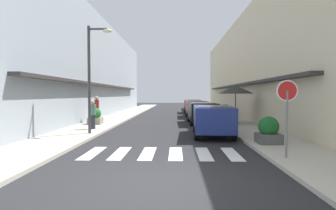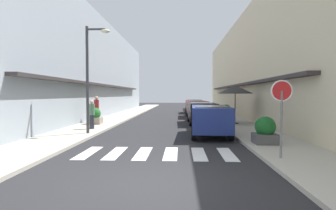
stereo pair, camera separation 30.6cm
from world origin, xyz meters
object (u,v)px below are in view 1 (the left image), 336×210
Objects in this scene: round_street_sign at (287,98)px; pedestrian_walking_near at (93,114)px; parked_car_far at (196,107)px; parked_car_near at (212,117)px; cafe_umbrella at (236,90)px; planter_midblock at (95,117)px; street_lamp at (93,68)px; planter_corner at (268,131)px; parked_car_distant at (192,105)px; planter_far at (225,111)px; pedestrian_walking_far at (97,108)px; parked_car_mid at (202,110)px.

round_street_sign is 10.53m from pedestrian_walking_near.
round_street_sign is at bearing -84.68° from parked_car_far.
cafe_umbrella is (2.12, 4.92, 1.42)m from parked_car_near.
planter_midblock is at bearing 68.21° from pedestrian_walking_near.
street_lamp is 4.96× the size of planter_corner.
parked_car_far is 0.86× the size of street_lamp.
round_street_sign reaches higher than planter_midblock.
parked_car_distant is at bearing 32.77° from pedestrian_walking_near.
pedestrian_walking_far is at bearing -153.84° from planter_far.
parked_car_mid is at bearing 90.00° from parked_car_near.
parked_car_near is 3.24m from planter_corner.
street_lamp reaches higher than parked_car_distant.
round_street_sign reaches higher than pedestrian_walking_far.
round_street_sign is 13.77m from pedestrian_walking_far.
parked_car_mid is at bearing -90.00° from parked_car_distant.
pedestrian_walking_far is (-0.23, 1.13, 0.47)m from planter_midblock.
planter_far is (2.37, -1.44, -0.27)m from parked_car_far.
pedestrian_walking_near reaches higher than parked_car_near.
cafe_umbrella is 9.27m from planter_midblock.
planter_corner is at bearing -38.33° from planter_midblock.
parked_car_distant is at bearing 90.00° from parked_car_near.
parked_car_distant reaches higher than planter_far.
planter_corner is 0.59× the size of pedestrian_walking_far.
planter_midblock is at bearing -118.00° from parked_car_distant.
parked_car_mid is 7.13m from planter_midblock.
pedestrian_walking_near is (-8.72, -8.40, 0.29)m from planter_far.
parked_car_far is 4.26× the size of planter_midblock.
parked_car_far is at bearing 90.00° from parked_car_mid.
parked_car_mid is at bearing -90.00° from parked_car_far.
round_street_sign is 2.22× the size of planter_midblock.
round_street_sign is at bearing -96.28° from planter_corner.
parked_car_far is at bearing 107.67° from cafe_umbrella.
planter_corner is at bearing -18.95° from street_lamp.
parked_car_near is 5.80m from parked_car_mid.
planter_corner is at bearing -92.13° from cafe_umbrella.
parked_car_near reaches higher than planter_midblock.
round_street_sign is at bearing -34.92° from street_lamp.
street_lamp is 13.30m from planter_far.
parked_car_near is 5.48m from round_street_sign.
pedestrian_walking_near reaches higher than parked_car_mid.
parked_car_mid is 7.21m from pedestrian_walking_far.
street_lamp reaches higher than planter_midblock.
parked_car_mid is 0.99× the size of parked_car_far.
parked_car_distant is at bearing 71.59° from street_lamp.
pedestrian_walking_far reaches higher than parked_car_far.
parked_car_distant is at bearing 95.22° from planter_corner.
parked_car_distant is 2.70× the size of pedestrian_walking_near.
round_street_sign is 2.84m from planter_corner.
planter_midblock is at bearing -176.09° from cafe_umbrella.
parked_car_near is 3.99× the size of planter_corner.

